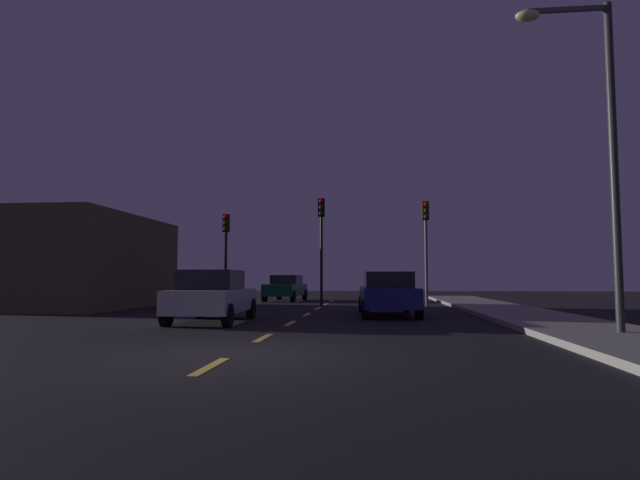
{
  "coord_description": "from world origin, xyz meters",
  "views": [
    {
      "loc": [
        2.45,
        -8.92,
        1.32
      ],
      "look_at": [
        -0.08,
        15.71,
        3.14
      ],
      "focal_mm": 29.34,
      "sensor_mm": 36.0,
      "label": 1
    }
  ],
  "objects_px": {
    "car_adjacent_lane": "(213,296)",
    "street_lamp_right": "(598,134)",
    "car_stopped_ahead": "(388,293)",
    "traffic_signal_right": "(426,233)",
    "traffic_signal_center": "(321,231)",
    "car_oncoming_far": "(286,288)",
    "traffic_signal_left": "(226,241)"
  },
  "relations": [
    {
      "from": "traffic_signal_center",
      "to": "car_oncoming_far",
      "type": "xyz_separation_m",
      "value": [
        -2.63,
        5.23,
        -2.88
      ]
    },
    {
      "from": "traffic_signal_right",
      "to": "car_adjacent_lane",
      "type": "relative_size",
      "value": 1.14
    },
    {
      "from": "car_stopped_ahead",
      "to": "traffic_signal_right",
      "type": "bearing_deg",
      "value": 72.98
    },
    {
      "from": "street_lamp_right",
      "to": "traffic_signal_left",
      "type": "bearing_deg",
      "value": 132.99
    },
    {
      "from": "traffic_signal_center",
      "to": "street_lamp_right",
      "type": "xyz_separation_m",
      "value": [
        7.56,
        -13.24,
        0.91
      ]
    },
    {
      "from": "traffic_signal_center",
      "to": "car_oncoming_far",
      "type": "height_order",
      "value": "traffic_signal_center"
    },
    {
      "from": "traffic_signal_right",
      "to": "traffic_signal_center",
      "type": "bearing_deg",
      "value": 179.99
    },
    {
      "from": "traffic_signal_left",
      "to": "traffic_signal_center",
      "type": "relative_size",
      "value": 0.86
    },
    {
      "from": "traffic_signal_right",
      "to": "car_adjacent_lane",
      "type": "bearing_deg",
      "value": -126.62
    },
    {
      "from": "traffic_signal_center",
      "to": "car_adjacent_lane",
      "type": "distance_m",
      "value": 10.56
    },
    {
      "from": "traffic_signal_center",
      "to": "street_lamp_right",
      "type": "relative_size",
      "value": 0.69
    },
    {
      "from": "car_oncoming_far",
      "to": "traffic_signal_right",
      "type": "bearing_deg",
      "value": -34.29
    },
    {
      "from": "traffic_signal_center",
      "to": "traffic_signal_left",
      "type": "bearing_deg",
      "value": -179.98
    },
    {
      "from": "car_adjacent_lane",
      "to": "street_lamp_right",
      "type": "relative_size",
      "value": 0.58
    },
    {
      "from": "car_adjacent_lane",
      "to": "street_lamp_right",
      "type": "height_order",
      "value": "street_lamp_right"
    },
    {
      "from": "traffic_signal_right",
      "to": "car_adjacent_lane",
      "type": "distance_m",
      "value": 12.63
    },
    {
      "from": "car_stopped_ahead",
      "to": "traffic_signal_left",
      "type": "bearing_deg",
      "value": 139.8
    },
    {
      "from": "traffic_signal_right",
      "to": "car_adjacent_lane",
      "type": "height_order",
      "value": "traffic_signal_right"
    },
    {
      "from": "traffic_signal_left",
      "to": "traffic_signal_center",
      "type": "distance_m",
      "value": 4.8
    },
    {
      "from": "traffic_signal_right",
      "to": "car_oncoming_far",
      "type": "distance_m",
      "value": 9.68
    },
    {
      "from": "car_adjacent_lane",
      "to": "car_stopped_ahead",
      "type": "bearing_deg",
      "value": 31.75
    },
    {
      "from": "car_adjacent_lane",
      "to": "car_oncoming_far",
      "type": "distance_m",
      "value": 15.13
    },
    {
      "from": "traffic_signal_left",
      "to": "street_lamp_right",
      "type": "height_order",
      "value": "street_lamp_right"
    },
    {
      "from": "street_lamp_right",
      "to": "car_oncoming_far",
      "type": "bearing_deg",
      "value": 118.88
    },
    {
      "from": "car_adjacent_lane",
      "to": "street_lamp_right",
      "type": "bearing_deg",
      "value": -18.68
    },
    {
      "from": "traffic_signal_left",
      "to": "car_oncoming_far",
      "type": "height_order",
      "value": "traffic_signal_left"
    },
    {
      "from": "car_oncoming_far",
      "to": "street_lamp_right",
      "type": "relative_size",
      "value": 0.61
    },
    {
      "from": "car_stopped_ahead",
      "to": "car_adjacent_lane",
      "type": "height_order",
      "value": "car_adjacent_lane"
    },
    {
      "from": "traffic_signal_left",
      "to": "car_stopped_ahead",
      "type": "xyz_separation_m",
      "value": [
        7.8,
        -6.6,
        -2.4
      ]
    },
    {
      "from": "car_oncoming_far",
      "to": "car_adjacent_lane",
      "type": "bearing_deg",
      "value": -88.83
    },
    {
      "from": "car_oncoming_far",
      "to": "street_lamp_right",
      "type": "bearing_deg",
      "value": -61.12
    },
    {
      "from": "traffic_signal_left",
      "to": "car_stopped_ahead",
      "type": "relative_size",
      "value": 0.98
    }
  ]
}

